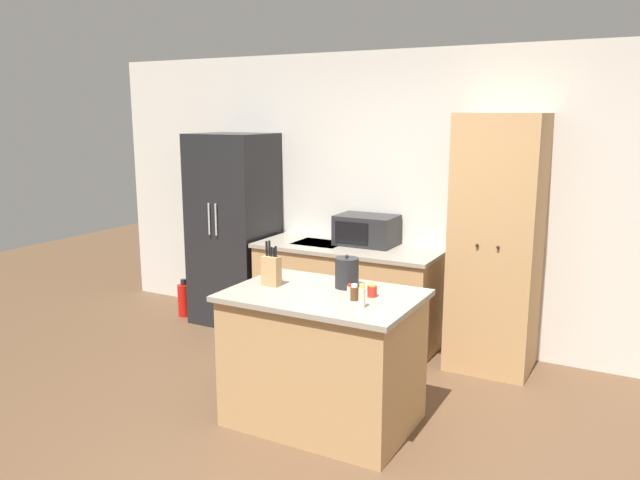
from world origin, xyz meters
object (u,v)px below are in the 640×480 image
at_px(spice_bottle_short_red, 362,297).
at_px(fire_extinguisher, 184,300).
at_px(refrigerator, 234,229).
at_px(spice_bottle_green_herb, 372,291).
at_px(kettle, 347,273).
at_px(microwave, 366,230).
at_px(spice_bottle_amber_oil, 351,291).
at_px(spice_bottle_tall_dark, 354,293).
at_px(pantry_cabinet, 496,244).
at_px(knife_block, 271,270).

bearing_deg(spice_bottle_short_red, fire_extinguisher, 151.12).
relative_size(refrigerator, fire_extinguisher, 4.80).
relative_size(spice_bottle_green_herb, kettle, 0.38).
distance_m(microwave, spice_bottle_short_red, 1.90).
bearing_deg(kettle, spice_bottle_amber_oil, -57.42).
bearing_deg(microwave, spice_bottle_tall_dark, -68.34).
bearing_deg(spice_bottle_amber_oil, microwave, 110.67).
bearing_deg(spice_bottle_short_red, spice_bottle_green_herb, 98.71).
distance_m(microwave, spice_bottle_tall_dark, 1.76).
xyz_separation_m(pantry_cabinet, spice_bottle_tall_dark, (-0.53, -1.54, -0.08)).
bearing_deg(spice_bottle_amber_oil, spice_bottle_green_herb, 26.65).
height_order(refrigerator, spice_bottle_amber_oil, refrigerator).
xyz_separation_m(spice_bottle_tall_dark, fire_extinguisher, (-2.56, 1.35, -0.78)).
distance_m(microwave, kettle, 1.47).
height_order(pantry_cabinet, spice_bottle_short_red, pantry_cabinet).
bearing_deg(spice_bottle_tall_dark, pantry_cabinet, 71.19).
height_order(refrigerator, microwave, refrigerator).
height_order(knife_block, fire_extinguisher, knife_block).
xyz_separation_m(refrigerator, microwave, (1.37, 0.12, 0.09)).
bearing_deg(pantry_cabinet, spice_bottle_green_herb, -107.88).
distance_m(pantry_cabinet, knife_block, 1.90).
xyz_separation_m(knife_block, spice_bottle_amber_oil, (0.59, 0.02, -0.07)).
xyz_separation_m(knife_block, fire_extinguisher, (-1.92, 1.31, -0.84)).
bearing_deg(fire_extinguisher, knife_block, -34.39).
xyz_separation_m(refrigerator, spice_bottle_tall_dark, (2.02, -1.51, 0.02)).
bearing_deg(knife_block, spice_bottle_amber_oil, 2.11).
bearing_deg(spice_bottle_tall_dark, spice_bottle_short_red, -47.99).
distance_m(knife_block, fire_extinguisher, 2.48).
bearing_deg(spice_bottle_short_red, spice_bottle_tall_dark, 132.01).
bearing_deg(kettle, pantry_cabinet, 62.01).
xyz_separation_m(pantry_cabinet, knife_block, (-1.17, -1.50, -0.01)).
xyz_separation_m(knife_block, spice_bottle_green_herb, (0.71, 0.08, -0.07)).
bearing_deg(kettle, microwave, 108.99).
bearing_deg(kettle, spice_bottle_short_red, -52.36).
relative_size(refrigerator, pantry_cabinet, 0.91).
xyz_separation_m(spice_bottle_short_red, kettle, (-0.27, 0.35, 0.03)).
bearing_deg(spice_bottle_short_red, knife_block, 168.24).
bearing_deg(pantry_cabinet, spice_bottle_short_red, -104.26).
relative_size(spice_bottle_short_red, kettle, 0.64).
distance_m(microwave, fire_extinguisher, 2.11).
height_order(refrigerator, kettle, refrigerator).
height_order(spice_bottle_green_herb, kettle, kettle).
height_order(pantry_cabinet, spice_bottle_tall_dark, pantry_cabinet).
bearing_deg(spice_bottle_tall_dark, fire_extinguisher, 152.13).
height_order(microwave, kettle, microwave).
distance_m(spice_bottle_short_red, spice_bottle_green_herb, 0.24).
distance_m(pantry_cabinet, fire_extinguisher, 3.21).
xyz_separation_m(refrigerator, spice_bottle_short_red, (2.12, -1.63, 0.04)).
bearing_deg(spice_bottle_short_red, pantry_cabinet, 75.74).
bearing_deg(kettle, spice_bottle_green_herb, -25.95).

